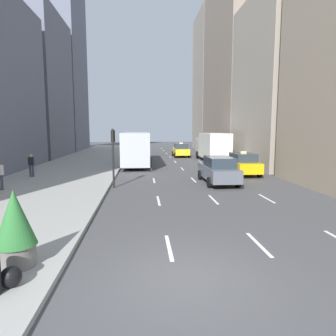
% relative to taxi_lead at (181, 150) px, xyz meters
% --- Properties ---
extents(ground_plane, '(160.00, 160.00, 0.00)m').
position_rel_taxi_lead_xyz_m(ground_plane, '(-4.00, -32.08, -0.88)').
color(ground_plane, '#474749').
extents(sidewalk_left, '(8.00, 66.00, 0.15)m').
position_rel_taxi_lead_xyz_m(sidewalk_left, '(-11.00, -5.08, -0.81)').
color(sidewalk_left, '#9E9E99').
rests_on(sidewalk_left, ground).
extents(lane_markings, '(5.72, 56.00, 0.01)m').
position_rel_taxi_lead_xyz_m(lane_markings, '(-1.40, -9.08, -0.87)').
color(lane_markings, white).
rests_on(lane_markings, ground).
extents(building_row_left, '(6.00, 51.65, 36.05)m').
position_rel_taxi_lead_xyz_m(building_row_left, '(-18.00, -1.38, 11.34)').
color(building_row_left, gray).
rests_on(building_row_left, ground).
extents(building_row_right, '(6.00, 54.90, 24.86)m').
position_rel_taxi_lead_xyz_m(building_row_right, '(8.00, -2.84, 9.54)').
color(building_row_right, gray).
rests_on(building_row_right, ground).
extents(taxi_lead, '(2.02, 4.40, 1.87)m').
position_rel_taxi_lead_xyz_m(taxi_lead, '(0.00, 0.00, 0.00)').
color(taxi_lead, yellow).
rests_on(taxi_lead, ground).
extents(taxi_second, '(2.02, 4.40, 1.87)m').
position_rel_taxi_lead_xyz_m(taxi_second, '(2.80, -16.02, 0.00)').
color(taxi_second, yellow).
rests_on(taxi_second, ground).
extents(sedan_black_near, '(2.02, 4.90, 1.77)m').
position_rel_taxi_lead_xyz_m(sedan_black_near, '(0.00, -19.52, 0.02)').
color(sedan_black_near, '#565B66').
rests_on(sedan_black_near, ground).
extents(city_bus, '(2.80, 11.61, 3.25)m').
position_rel_taxi_lead_xyz_m(city_bus, '(-5.61, -8.05, 0.91)').
color(city_bus, '#B7BCC1').
rests_on(city_bus, ground).
extents(box_truck, '(2.58, 8.40, 3.15)m').
position_rel_taxi_lead_xyz_m(box_truck, '(2.80, -5.80, 0.83)').
color(box_truck, silver).
rests_on(box_truck, ground).
extents(planter_with_shrub, '(1.00, 1.00, 1.95)m').
position_rel_taxi_lead_xyz_m(planter_with_shrub, '(-8.12, -31.31, 0.27)').
color(planter_with_shrub, slate).
rests_on(planter_with_shrub, sidewalk_left).
extents(trash_bag, '(0.45, 0.45, 0.45)m').
position_rel_taxi_lead_xyz_m(trash_bag, '(-7.85, -32.34, -0.50)').
color(trash_bag, black).
rests_on(trash_bag, sidewalk_left).
extents(pedestrian_mid_block, '(0.36, 0.22, 1.65)m').
position_rel_taxi_lead_xyz_m(pedestrian_mid_block, '(-13.00, -21.37, 0.19)').
color(pedestrian_mid_block, '#383D51').
rests_on(pedestrian_mid_block, sidewalk_left).
extents(pedestrian_far_walking, '(0.36, 0.22, 1.65)m').
position_rel_taxi_lead_xyz_m(pedestrian_far_walking, '(-12.97, -16.62, 0.19)').
color(pedestrian_far_walking, '#383D51').
rests_on(pedestrian_far_walking, sidewalk_left).
extents(traffic_light_pole, '(0.24, 0.42, 3.60)m').
position_rel_taxi_lead_xyz_m(traffic_light_pole, '(-6.75, -20.41, 1.53)').
color(traffic_light_pole, black).
rests_on(traffic_light_pole, ground).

